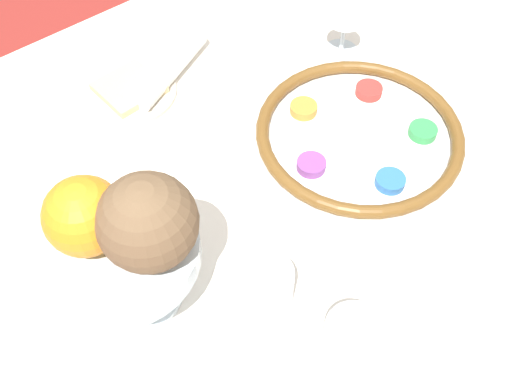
# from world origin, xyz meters

# --- Properties ---
(ground_plane) EXTENTS (8.00, 8.00, 0.00)m
(ground_plane) POSITION_xyz_m (0.00, 0.00, 0.00)
(ground_plane) COLOR maroon
(dining_table) EXTENTS (1.32, 1.05, 0.71)m
(dining_table) POSITION_xyz_m (0.00, 0.00, 0.35)
(dining_table) COLOR silver
(dining_table) RESTS_ON ground_plane
(seder_plate) EXTENTS (0.32, 0.32, 0.03)m
(seder_plate) POSITION_xyz_m (-0.04, 0.01, 0.72)
(seder_plate) COLOR white
(seder_plate) RESTS_ON dining_table
(wine_glass) EXTENTS (0.06, 0.06, 0.12)m
(wine_glass) POSITION_xyz_m (-0.17, -0.16, 0.79)
(wine_glass) COLOR silver
(wine_glass) RESTS_ON dining_table
(fruit_stand) EXTENTS (0.19, 0.19, 0.11)m
(fruit_stand) POSITION_xyz_m (0.36, 0.01, 0.79)
(fruit_stand) COLOR silver
(fruit_stand) RESTS_ON dining_table
(orange_fruit) EXTENTS (0.09, 0.09, 0.09)m
(orange_fruit) POSITION_xyz_m (0.38, -0.01, 0.86)
(orange_fruit) COLOR orange
(orange_fruit) RESTS_ON fruit_stand
(coconut) EXTENTS (0.11, 0.11, 0.11)m
(coconut) POSITION_xyz_m (0.34, 0.04, 0.87)
(coconut) COLOR brown
(coconut) RESTS_ON fruit_stand
(bread_plate) EXTENTS (0.15, 0.15, 0.02)m
(bread_plate) POSITION_xyz_m (0.18, -0.30, 0.71)
(bread_plate) COLOR beige
(bread_plate) RESTS_ON dining_table
(napkin_roll) EXTENTS (0.19, 0.12, 0.05)m
(napkin_roll) POSITION_xyz_m (0.10, -0.30, 0.73)
(napkin_roll) COLOR white
(napkin_roll) RESTS_ON dining_table
(cup_near) EXTENTS (0.07, 0.07, 0.08)m
(cup_near) POSITION_xyz_m (0.21, 0.25, 0.75)
(cup_near) COLOR silver
(cup_near) RESTS_ON dining_table
(cup_far) EXTENTS (0.07, 0.07, 0.08)m
(cup_far) POSITION_xyz_m (0.24, 0.13, 0.75)
(cup_far) COLOR silver
(cup_far) RESTS_ON dining_table
(fork_left) EXTENTS (0.04, 0.16, 0.01)m
(fork_left) POSITION_xyz_m (-0.01, 0.26, 0.71)
(fork_left) COLOR silver
(fork_left) RESTS_ON dining_table
(fork_right) EXTENTS (0.04, 0.16, 0.01)m
(fork_right) POSITION_xyz_m (0.02, 0.26, 0.71)
(fork_right) COLOR silver
(fork_right) RESTS_ON dining_table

